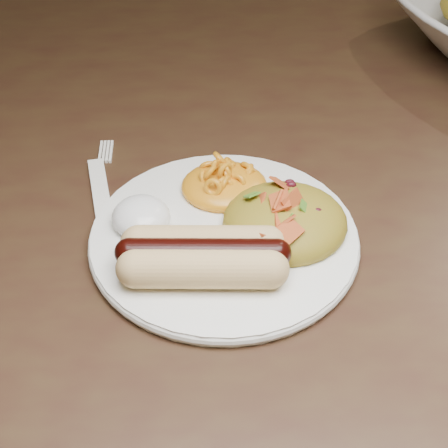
{
  "coord_description": "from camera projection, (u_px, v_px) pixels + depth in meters",
  "views": [
    {
      "loc": [
        -0.12,
        -0.61,
        1.15
      ],
      "look_at": [
        -0.1,
        -0.18,
        0.77
      ],
      "focal_mm": 55.0,
      "sensor_mm": 36.0,
      "label": 1
    }
  ],
  "objects": [
    {
      "name": "hotdog",
      "position": [
        203.0,
        256.0,
        0.53
      ],
      "size": [
        0.12,
        0.07,
        0.03
      ],
      "rotation": [
        0.0,
        0.0,
        -0.06
      ],
      "color": "#DDAA77",
      "rests_on": "plate"
    },
    {
      "name": "plate",
      "position": [
        224.0,
        238.0,
        0.58
      ],
      "size": [
        0.26,
        0.26,
        0.01
      ],
      "primitive_type": "cylinder",
      "rotation": [
        0.0,
        0.0,
        0.19
      ],
      "color": "white",
      "rests_on": "table"
    },
    {
      "name": "fork",
      "position": [
        100.0,
        192.0,
        0.64
      ],
      "size": [
        0.04,
        0.12,
        0.0
      ],
      "primitive_type": "cube",
      "rotation": [
        0.0,
        0.0,
        0.18
      ],
      "color": "white",
      "rests_on": "table"
    },
    {
      "name": "mac_and_cheese",
      "position": [
        224.0,
        177.0,
        0.61
      ],
      "size": [
        0.1,
        0.1,
        0.03
      ],
      "primitive_type": "ellipsoid",
      "rotation": [
        0.0,
        0.0,
        0.42
      ],
      "color": "orange",
      "rests_on": "plate"
    },
    {
      "name": "table",
      "position": [
        299.0,
        193.0,
        0.79
      ],
      "size": [
        1.6,
        0.9,
        0.75
      ],
      "color": "#382816",
      "rests_on": "floor"
    },
    {
      "name": "sour_cream",
      "position": [
        140.0,
        211.0,
        0.58
      ],
      "size": [
        0.06,
        0.06,
        0.03
      ],
      "primitive_type": "ellipsoid",
      "rotation": [
        0.0,
        0.0,
        0.15
      ],
      "color": "white",
      "rests_on": "plate"
    },
    {
      "name": "taco_salad",
      "position": [
        286.0,
        212.0,
        0.57
      ],
      "size": [
        0.11,
        0.1,
        0.05
      ],
      "rotation": [
        0.0,
        0.0,
        -0.41
      ],
      "color": "#C55712",
      "rests_on": "plate"
    }
  ]
}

